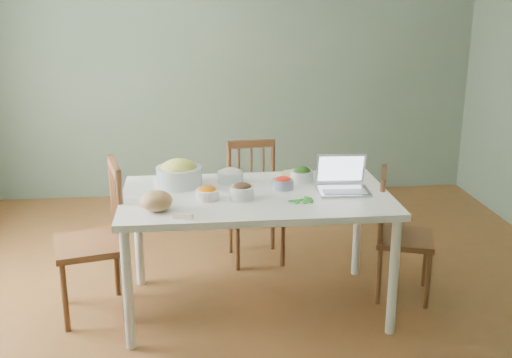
{
  "coord_description": "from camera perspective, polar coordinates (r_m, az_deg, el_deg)",
  "views": [
    {
      "loc": [
        -0.41,
        -3.81,
        2.09
      ],
      "look_at": [
        0.0,
        -0.0,
        0.91
      ],
      "focal_mm": 43.84,
      "sensor_mm": 36.0,
      "label": 1
    }
  ],
  "objects": [
    {
      "name": "floor",
      "position": [
        4.37,
        -0.01,
        -11.5
      ],
      "size": [
        5.0,
        5.0,
        0.0
      ],
      "primitive_type": "cube",
      "color": "brown",
      "rests_on": "ground"
    },
    {
      "name": "wall_back",
      "position": [
        6.37,
        -2.43,
        10.4
      ],
      "size": [
        5.0,
        0.0,
        2.7
      ],
      "primitive_type": "cube",
      "color": "slate",
      "rests_on": "ground"
    },
    {
      "name": "wall_front",
      "position": [
        1.56,
        9.98,
        -11.44
      ],
      "size": [
        5.0,
        0.0,
        2.7
      ],
      "primitive_type": "cube",
      "color": "slate",
      "rests_on": "ground"
    },
    {
      "name": "dining_table",
      "position": [
        4.18,
        -0.0,
        -6.63
      ],
      "size": [
        1.73,
        0.97,
        0.81
      ],
      "primitive_type": null,
      "color": "white",
      "rests_on": "floor"
    },
    {
      "name": "chair_far",
      "position": [
        4.89,
        -0.02,
        -2.28
      ],
      "size": [
        0.45,
        0.44,
        0.94
      ],
      "primitive_type": null,
      "rotation": [
        0.0,
        0.0,
        0.1
      ],
      "color": "#603215",
      "rests_on": "floor"
    },
    {
      "name": "chair_left",
      "position": [
        4.21,
        -15.01,
        -5.51
      ],
      "size": [
        0.52,
        0.54,
        1.02
      ],
      "primitive_type": null,
      "rotation": [
        0.0,
        0.0,
        -1.34
      ],
      "color": "#603215",
      "rests_on": "floor"
    },
    {
      "name": "chair_right",
      "position": [
        4.45,
        13.45,
        -5.04
      ],
      "size": [
        0.48,
        0.5,
        0.9
      ],
      "primitive_type": null,
      "rotation": [
        0.0,
        0.0,
        1.25
      ],
      "color": "#603215",
      "rests_on": "floor"
    },
    {
      "name": "bread_boule",
      "position": [
        3.76,
        -9.05,
        -1.98
      ],
      "size": [
        0.25,
        0.25,
        0.12
      ],
      "primitive_type": "ellipsoid",
      "rotation": [
        0.0,
        0.0,
        0.39
      ],
      "color": "tan",
      "rests_on": "dining_table"
    },
    {
      "name": "butter_stick",
      "position": [
        3.63,
        -6.68,
        -3.35
      ],
      "size": [
        0.12,
        0.08,
        0.03
      ],
      "primitive_type": "cube",
      "rotation": [
        0.0,
        0.0,
        -0.41
      ],
      "color": "beige",
      "rests_on": "dining_table"
    },
    {
      "name": "bowl_squash",
      "position": [
        4.21,
        -7.04,
        0.53
      ],
      "size": [
        0.36,
        0.36,
        0.18
      ],
      "primitive_type": null,
      "rotation": [
        0.0,
        0.0,
        -0.18
      ],
      "color": "yellow",
      "rests_on": "dining_table"
    },
    {
      "name": "bowl_carrot",
      "position": [
        3.94,
        -4.47,
        -1.27
      ],
      "size": [
        0.17,
        0.17,
        0.08
      ],
      "primitive_type": null,
      "rotation": [
        0.0,
        0.0,
        0.19
      ],
      "color": "#F56C00",
      "rests_on": "dining_table"
    },
    {
      "name": "bowl_onion",
      "position": [
        4.28,
        -2.37,
        0.35
      ],
      "size": [
        0.18,
        0.18,
        0.09
      ],
      "primitive_type": null,
      "rotation": [
        0.0,
        0.0,
        -0.05
      ],
      "color": "silver",
      "rests_on": "dining_table"
    },
    {
      "name": "bowl_mushroom",
      "position": [
        3.93,
        -1.28,
        -1.12
      ],
      "size": [
        0.2,
        0.2,
        0.1
      ],
      "primitive_type": null,
      "rotation": [
        0.0,
        0.0,
        -0.41
      ],
      "color": "black",
      "rests_on": "dining_table"
    },
    {
      "name": "bowl_redpep",
      "position": [
        4.13,
        2.49,
        -0.34
      ],
      "size": [
        0.14,
        0.14,
        0.08
      ],
      "primitive_type": null,
      "rotation": [
        0.0,
        0.0,
        -0.01
      ],
      "color": "red",
      "rests_on": "dining_table"
    },
    {
      "name": "bowl_broccoli",
      "position": [
        4.3,
        4.2,
        0.43
      ],
      "size": [
        0.19,
        0.19,
        0.1
      ],
      "primitive_type": null,
      "rotation": [
        0.0,
        0.0,
        -0.29
      ],
      "color": "#213F18",
      "rests_on": "dining_table"
    },
    {
      "name": "flatbread",
      "position": [
        4.44,
        3.48,
        0.43
      ],
      "size": [
        0.21,
        0.21,
        0.02
      ],
      "primitive_type": "cylinder",
      "rotation": [
        0.0,
        0.0,
        -0.09
      ],
      "color": "#E7C57F",
      "rests_on": "dining_table"
    },
    {
      "name": "basil_bunch",
      "position": [
        3.91,
        4.11,
        -1.85
      ],
      "size": [
        0.18,
        0.18,
        0.02
      ],
      "primitive_type": null,
      "color": "#105D11",
      "rests_on": "dining_table"
    },
    {
      "name": "laptop",
      "position": [
        4.07,
        8.08,
        0.29
      ],
      "size": [
        0.34,
        0.31,
        0.22
      ],
      "primitive_type": null,
      "rotation": [
        0.0,
        0.0,
        -0.06
      ],
      "color": "#B9B9C0",
      "rests_on": "dining_table"
    }
  ]
}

